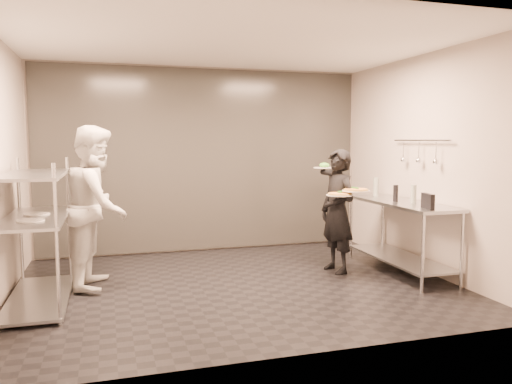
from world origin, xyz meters
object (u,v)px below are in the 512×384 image
object	(u,v)px
pos_monitor	(428,201)
bottle_dark	(396,193)
prep_counter	(400,224)
salad_plate	(324,166)
pass_rack	(36,230)
bottle_clear	(414,194)
pizza_plate_near	(340,194)
bottle_green	(376,187)
chef	(97,206)
pizza_plate_far	(356,190)
waiter	(338,211)

from	to	relation	value
pos_monitor	bottle_dark	size ratio (longest dim) A/B	1.16
prep_counter	salad_plate	distance (m)	1.24
pass_rack	bottle_clear	bearing A→B (deg)	-2.47
pizza_plate_near	bottle_clear	world-z (taller)	bottle_clear
pizza_plate_near	bottle_green	distance (m)	1.06
pizza_plate_near	chef	bearing A→B (deg)	170.35
pos_monitor	pass_rack	bearing A→B (deg)	-179.64
bottle_clear	bottle_dark	world-z (taller)	bottle_clear
chef	pizza_plate_far	distance (m)	3.11
waiter	chef	world-z (taller)	chef
bottle_clear	pos_monitor	bearing A→B (deg)	-107.84
waiter	bottle_green	world-z (taller)	waiter
pizza_plate_far	salad_plate	bearing A→B (deg)	104.87
pizza_plate_near	bottle_dark	xyz separation A→B (m)	(0.78, -0.01, -0.01)
pos_monitor	chef	bearing A→B (deg)	171.61
bottle_clear	pizza_plate_near	bearing A→B (deg)	168.47
pass_rack	pizza_plate_far	size ratio (longest dim) A/B	4.68
prep_counter	bottle_dark	xyz separation A→B (m)	(-0.09, -0.01, 0.40)
chef	bottle_clear	xyz separation A→B (m)	(3.78, -0.67, 0.10)
waiter	bottle_clear	size ratio (longest dim) A/B	6.92
chef	pizza_plate_far	world-z (taller)	chef
prep_counter	bottle_dark	size ratio (longest dim) A/B	8.40
pos_monitor	prep_counter	bearing A→B (deg)	90.57
pizza_plate_near	bottle_dark	distance (m)	0.78
chef	bottle_green	size ratio (longest dim) A/B	6.96
pass_rack	pizza_plate_near	bearing A→B (deg)	-0.02
prep_counter	bottle_green	world-z (taller)	bottle_green
prep_counter	pizza_plate_far	distance (m)	0.81
pizza_plate_near	bottle_clear	distance (m)	0.94
bottle_dark	pos_monitor	bearing A→B (deg)	-92.37
chef	pizza_plate_near	xyz separation A→B (m)	(2.86, -0.49, 0.10)
pizza_plate_near	prep_counter	bearing A→B (deg)	0.25
pass_rack	pizza_plate_near	size ratio (longest dim) A/B	4.87
pass_rack	pizza_plate_far	bearing A→B (deg)	-0.44
pass_rack	bottle_green	xyz separation A→B (m)	(4.32, 0.62, 0.29)
bottle_green	bottle_clear	distance (m)	0.81
pos_monitor	bottle_dark	distance (m)	0.71
prep_counter	waiter	distance (m)	0.83
salad_plate	bottle_clear	xyz separation A→B (m)	(0.87, -0.76, -0.32)
pizza_plate_far	salad_plate	size ratio (longest dim) A/B	1.18
pizza_plate_far	salad_plate	distance (m)	0.67
bottle_dark	pass_rack	bearing A→B (deg)	179.89
bottle_green	pos_monitor	bearing A→B (deg)	-94.74
waiter	pizza_plate_far	world-z (taller)	waiter
prep_counter	waiter	bearing A→B (deg)	163.33
pizza_plate_near	salad_plate	xyz separation A→B (m)	(0.05, 0.57, 0.31)
pizza_plate_near	pizza_plate_far	size ratio (longest dim) A/B	0.96
pizza_plate_far	bottle_green	xyz separation A→B (m)	(0.65, 0.65, -0.03)
pizza_plate_far	bottle_green	distance (m)	0.92
pizza_plate_near	bottle_green	xyz separation A→B (m)	(0.86, 0.62, 0.02)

